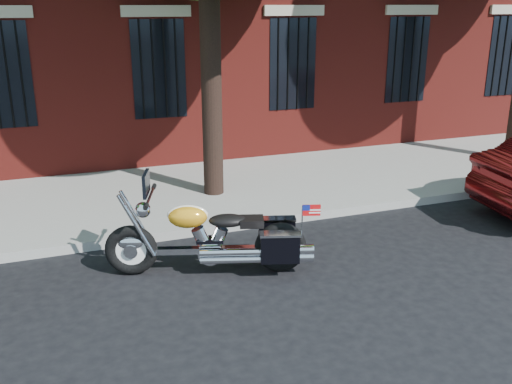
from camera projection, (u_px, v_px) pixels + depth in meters
name	position (u px, v px, depth m)	size (l,w,h in m)	color
ground	(238.00, 268.00, 7.90)	(120.00, 120.00, 0.00)	black
curb	(211.00, 228.00, 9.11)	(40.00, 0.16, 0.15)	gray
sidewalk	(183.00, 193.00, 10.78)	(40.00, 3.60, 0.15)	gray
motorcycle	(217.00, 240.00, 7.62)	(2.63, 1.36, 1.43)	black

